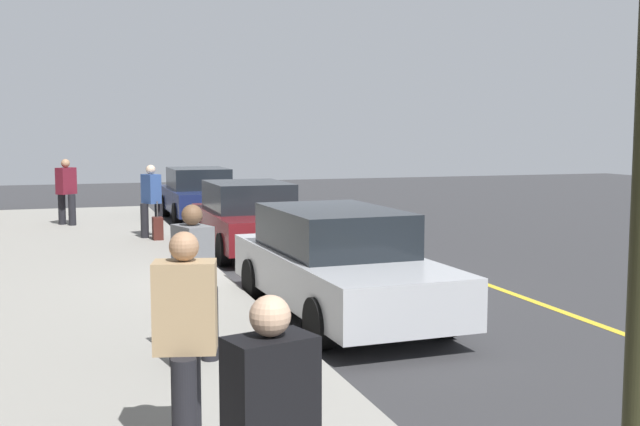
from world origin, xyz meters
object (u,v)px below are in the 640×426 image
Objects in this scene: parked_car_navy at (199,194)px; pedestrian_tan_coat at (186,337)px; pedestrian_grey_coat at (193,279)px; parked_car_maroon at (250,218)px; pedestrian_blue_coat at (151,199)px; parked_car_silver at (338,263)px; pedestrian_burgundy_coat at (66,190)px; rolling_suitcase at (158,228)px.

parked_car_navy is 2.47× the size of pedestrian_tan_coat.
pedestrian_grey_coat reaches higher than parked_car_navy.
parked_car_navy is 6.62m from parked_car_maroon.
parked_car_maroon is at bearing 40.65° from pedestrian_blue_coat.
parked_car_silver is at bearing 12.00° from pedestrian_blue_coat.
pedestrian_burgundy_coat is at bearing -69.10° from parked_car_navy.
rolling_suitcase is (-12.10, 1.16, -0.66)m from pedestrian_tan_coat.
parked_car_navy and parked_car_silver have the same top height.
parked_car_navy is 5.28m from rolling_suitcase.
pedestrian_tan_coat is at bearing -4.92° from pedestrian_blue_coat.
parked_car_maroon is 2.55× the size of pedestrian_blue_coat.
pedestrian_blue_coat is at bearing -22.41° from parked_car_navy.
rolling_suitcase is at bearing -19.70° from parked_car_navy.
pedestrian_blue_coat is at bearing 175.08° from pedestrian_tan_coat.
pedestrian_burgundy_coat is 4.09m from rolling_suitcase.
pedestrian_tan_coat reaches higher than parked_car_navy.
pedestrian_tan_coat is (10.44, -2.91, 0.31)m from parked_car_maroon.
rolling_suitcase is at bearing 28.57° from pedestrian_burgundy_coat.
pedestrian_blue_coat reaches higher than parked_car_navy.
parked_car_navy is 0.99× the size of parked_car_maroon.
pedestrian_burgundy_coat reaches higher than parked_car_silver.
parked_car_navy is at bearing 170.23° from pedestrian_tan_coat.
pedestrian_grey_coat is at bearing -9.68° from parked_car_navy.
pedestrian_blue_coat is 0.79m from rolling_suitcase.
parked_car_maroon is at bearing 35.21° from pedestrian_burgundy_coat.
pedestrian_grey_coat is at bearing -48.00° from parked_car_silver.
pedestrian_grey_coat reaches higher than parked_car_maroon.
pedestrian_blue_coat reaches higher than parked_car_maroon.
parked_car_maroon is at bearing 178.93° from parked_car_silver.
pedestrian_burgundy_coat is at bearing -149.02° from pedestrian_blue_coat.
pedestrian_burgundy_coat reaches higher than parked_car_maroon.
rolling_suitcase is (4.96, -1.77, -0.35)m from parked_car_navy.
parked_car_maroon is at bearing -0.25° from parked_car_navy.
pedestrian_grey_coat reaches higher than pedestrian_blue_coat.
pedestrian_tan_coat is at bearing -15.57° from parked_car_maroon.
pedestrian_burgundy_coat is 1.03× the size of pedestrian_blue_coat.
parked_car_maroon is (6.62, -0.03, 0.00)m from parked_car_navy.
pedestrian_blue_coat is (-2.13, -1.83, 0.29)m from parked_car_maroon.
pedestrian_tan_coat is at bearing -5.48° from rolling_suitcase.
parked_car_silver reaches higher than rolling_suitcase.
pedestrian_burgundy_coat is 3.59m from pedestrian_blue_coat.
pedestrian_blue_coat reaches higher than rolling_suitcase.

